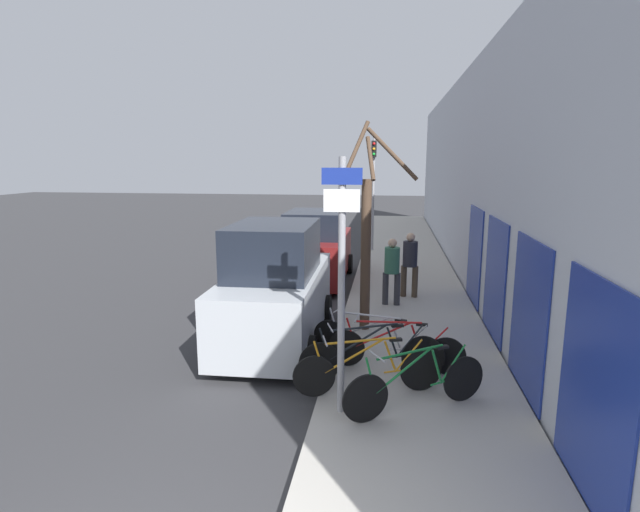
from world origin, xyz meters
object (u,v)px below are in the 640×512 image
Objects in this scene: signpost at (341,278)px; bicycle_0 at (417,385)px; traffic_light at (373,179)px; parked_car_0 at (276,290)px; street_tree at (367,241)px; bicycle_1 at (368,370)px; bicycle_4 at (376,343)px; bicycle_2 at (371,356)px; pedestrian_near at (392,267)px; bicycle_3 at (396,349)px; pedestrian_far at (410,260)px; parked_car_1 at (316,249)px.

signpost reaches higher than bicycle_0.
parked_car_0 is at bearing -98.88° from traffic_light.
street_tree reaches higher than parked_car_0.
bicycle_4 reaches higher than bicycle_1.
bicycle_2 is 0.53× the size of street_tree.
traffic_light is (-0.49, 11.65, 2.48)m from bicycle_4.
pedestrian_near is at bearing -26.65° from bicycle_0.
street_tree is (0.18, 3.70, -0.06)m from signpost.
bicycle_4 is (-0.35, 0.21, 0.01)m from bicycle_3.
signpost is 1.54× the size of bicycle_3.
bicycle_1 is (-0.73, 0.46, -0.02)m from bicycle_0.
traffic_light reaches higher than street_tree.
bicycle_0 is at bearing 96.63° from pedestrian_far.
signpost is 1.78m from bicycle_1.
bicycle_2 is 0.52× the size of traffic_light.
street_tree is at bearing 28.41° from bicycle_4.
bicycle_0 is 0.49× the size of parked_car_1.
bicycle_2 is 1.35× the size of pedestrian_far.
bicycle_1 is 1.07m from bicycle_3.
street_tree reaches higher than bicycle_4.
signpost reaches higher than pedestrian_far.
bicycle_1 is 0.52× the size of street_tree.
bicycle_0 is at bearing -47.38° from parked_car_0.
pedestrian_near is (0.33, 4.49, 0.58)m from bicycle_2.
parked_car_0 is at bearing -131.27° from pedestrian_near.
pedestrian_far reaches higher than bicycle_4.
bicycle_0 is 4.05m from parked_car_0.
bicycle_1 is at bearing -75.44° from parked_car_1.
pedestrian_near reaches higher than bicycle_3.
bicycle_2 is (-0.70, 1.00, -0.00)m from bicycle_0.
bicycle_3 is (0.81, 1.60, -1.63)m from signpost.
street_tree reaches higher than pedestrian_far.
parked_car_1 is at bearing -0.77° from bicycle_1.
pedestrian_far is (0.81, 5.31, 0.60)m from bicycle_2.
pedestrian_near is 0.95m from pedestrian_far.
parked_car_0 is 4.46m from pedestrian_far.
street_tree reaches higher than bicycle_2.
bicycle_4 is 0.56× the size of parked_car_1.
traffic_light is (-0.04, 13.46, 0.87)m from signpost.
parked_car_0 is (-2.47, 1.47, 0.59)m from bicycle_3.
parked_car_0 is (-2.12, 1.25, 0.58)m from bicycle_4.
bicycle_3 is at bearing 92.92° from pedestrian_far.
parked_car_1 is 3.43m from pedestrian_far.
parked_car_0 reaches higher than parked_car_1.
street_tree reaches higher than bicycle_0.
parked_car_1 is at bearing 23.76° from bicycle_3.
traffic_light is (-0.41, 12.84, 2.49)m from bicycle_1.
bicycle_2 is 0.59m from bicycle_3.
pedestrian_far reaches higher than bicycle_0.
bicycle_4 is 11.92m from traffic_light.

